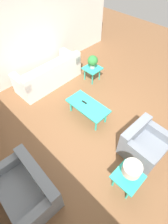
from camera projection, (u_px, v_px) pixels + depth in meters
name	position (u px, v px, depth m)	size (l,w,h in m)	color
ground_plane	(96.00, 123.00, 4.73)	(14.00, 14.00, 0.00)	brown
wall_right	(22.00, 37.00, 5.16)	(0.12, 7.20, 2.70)	silver
sofa	(49.00, 76.00, 5.62)	(0.88, 2.16, 0.83)	white
armchair	(143.00, 144.00, 3.97)	(0.87, 0.95, 0.72)	slate
loveseat	(27.00, 188.00, 3.33)	(1.33, 0.90, 0.72)	slate
coffee_table	(88.00, 106.00, 4.60)	(1.15, 0.57, 0.44)	#2DB79E
side_table_plant	(92.00, 70.00, 5.69)	(0.52, 0.52, 0.47)	#2DB79E
side_table_lamp	(128.00, 178.00, 3.35)	(0.52, 0.52, 0.47)	#2DB79E
potted_plant	(93.00, 61.00, 5.45)	(0.32, 0.32, 0.43)	#B2ADA3
table_lamp	(132.00, 169.00, 3.05)	(0.34, 0.34, 0.44)	#333333
remote_control	(84.00, 102.00, 4.62)	(0.16, 0.05, 0.02)	black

